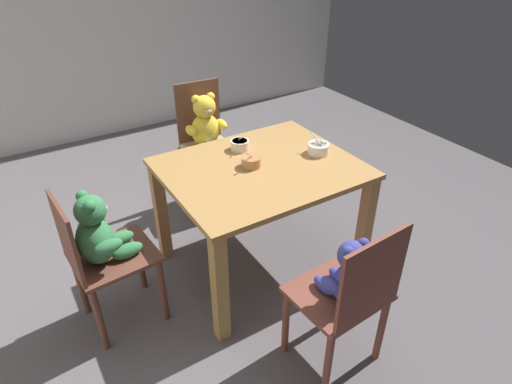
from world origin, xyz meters
TOP-DOWN VIEW (x-y plane):
  - ground_plane at (0.00, 0.00)m, footprint 5.20×5.20m
  - dining_table at (0.00, 0.00)m, footprint 1.08×0.89m
  - teddy_chair_near_left at (-0.93, 0.02)m, footprint 0.43×0.39m
  - teddy_chair_near_front at (-0.07, -0.84)m, footprint 0.44×0.39m
  - teddy_chair_far_center at (0.06, 0.83)m, footprint 0.39×0.40m
  - porridge_bowl_terracotta_center at (-0.05, 0.03)m, footprint 0.11×0.11m
  - porridge_bowl_white_near_right at (0.38, -0.04)m, footprint 0.13×0.14m
  - porridge_bowl_cream_far_center at (0.01, 0.25)m, footprint 0.11×0.12m

SIDE VIEW (x-z plane):
  - ground_plane at x=0.00m, z-range -0.04..0.00m
  - teddy_chair_near_front at x=-0.07m, z-range 0.09..0.95m
  - teddy_chair_near_left at x=-0.93m, z-range 0.13..0.96m
  - teddy_chair_far_center at x=0.06m, z-range 0.11..1.03m
  - dining_table at x=0.00m, z-range 0.23..0.95m
  - porridge_bowl_cream_far_center at x=0.01m, z-range 0.69..0.80m
  - porridge_bowl_terracotta_center at x=-0.05m, z-range 0.69..0.80m
  - porridge_bowl_white_near_right at x=0.38m, z-range 0.68..0.81m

